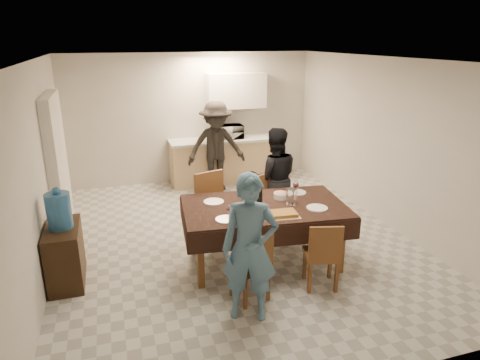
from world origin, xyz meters
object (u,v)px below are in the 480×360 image
at_px(person_near, 250,248).
at_px(person_far, 274,178).
at_px(savoury_tart, 283,214).
at_px(microwave, 230,132).
at_px(person_kitchen, 216,147).
at_px(wine_bottle, 260,193).
at_px(water_pitcher, 291,196).
at_px(console, 65,255).
at_px(water_jug, 59,211).
at_px(dining_table, 264,208).

distance_m(person_near, person_far, 2.37).
xyz_separation_m(savoury_tart, person_far, (0.45, 1.43, -0.04)).
distance_m(microwave, person_kitchen, 0.64).
bearing_deg(person_near, person_far, 83.29).
bearing_deg(person_kitchen, person_near, -99.40).
xyz_separation_m(wine_bottle, person_kitchen, (0.17, 2.94, -0.10)).
distance_m(microwave, person_far, 2.40).
distance_m(water_pitcher, person_near, 1.35).
relative_size(console, wine_bottle, 2.55).
height_order(console, water_jug, water_jug).
relative_size(dining_table, savoury_tart, 5.81).
relative_size(water_jug, person_kitchen, 0.25).
xyz_separation_m(dining_table, water_jug, (-2.48, 0.25, 0.17)).
bearing_deg(water_jug, wine_bottle, -4.74).
relative_size(wine_bottle, person_far, 0.19).
bearing_deg(microwave, dining_table, 81.19).
height_order(console, microwave, microwave).
distance_m(water_jug, water_pitcher, 2.84).
bearing_deg(water_jug, console, 0.00).
bearing_deg(water_jug, dining_table, -5.79).
bearing_deg(water_pitcher, wine_bottle, 165.96).
bearing_deg(savoury_tart, person_far, 72.53).
bearing_deg(microwave, person_kitchen, 47.37).
relative_size(microwave, person_near, 0.31).
xyz_separation_m(dining_table, wine_bottle, (-0.05, 0.05, 0.19)).
distance_m(water_pitcher, person_kitchen, 3.05).
xyz_separation_m(wine_bottle, person_near, (-0.50, -1.10, -0.17)).
distance_m(water_jug, savoury_tart, 2.65).
bearing_deg(dining_table, water_jug, -179.68).
bearing_deg(microwave, water_pitcher, 87.00).
distance_m(savoury_tart, person_near, 0.93).
relative_size(person_far, person_kitchen, 0.91).
xyz_separation_m(water_jug, person_near, (1.93, -1.30, -0.14)).
distance_m(water_jug, wine_bottle, 2.43).
bearing_deg(console, person_near, -34.03).
distance_m(wine_bottle, person_near, 1.22).
height_order(water_jug, savoury_tart, water_jug).
distance_m(dining_table, wine_bottle, 0.20).
bearing_deg(microwave, water_jug, 46.63).
bearing_deg(person_far, dining_table, 74.26).
relative_size(dining_table, person_far, 1.38).
bearing_deg(person_near, person_kitchen, 101.54).
distance_m(wine_bottle, microwave, 3.44).
bearing_deg(console, microwave, 46.63).
relative_size(water_pitcher, person_near, 0.13).
distance_m(person_far, person_kitchen, 1.99).
bearing_deg(dining_table, person_far, 68.46).
xyz_separation_m(water_jug, person_far, (3.03, 0.80, -0.15)).
xyz_separation_m(console, savoury_tart, (2.58, -0.63, 0.47)).
height_order(console, person_far, person_far).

